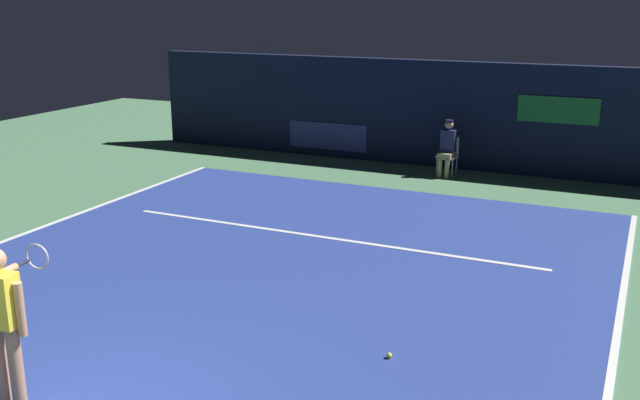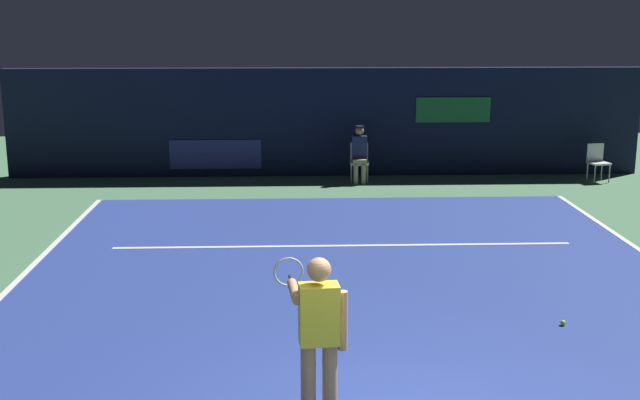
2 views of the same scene
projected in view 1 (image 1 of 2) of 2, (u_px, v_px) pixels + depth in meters
The scene contains 9 objects.
ground_plane at pixel (269, 276), 11.04m from camera, with size 30.26×30.26×0.00m, color #4C7A56.
court_surface at pixel (269, 275), 11.04m from camera, with size 9.94×11.32×0.01m, color navy.
line_sideline_left at pixel (617, 336), 9.06m from camera, with size 0.10×11.32×0.01m, color white.
line_sideline_right at pixel (27, 233), 13.01m from camera, with size 0.10×11.32×0.01m, color white.
line_service at pixel (323, 237), 12.77m from camera, with size 7.75×0.10×0.01m, color white.
back_wall at pixel (429, 114), 17.97m from camera, with size 15.28×0.33×2.60m.
tennis_player at pixel (4, 318), 7.27m from camera, with size 0.69×0.93×1.73m.
line_judge_on_chair at pixel (447, 147), 17.03m from camera, with size 0.46×0.54×1.32m.
tennis_ball at pixel (389, 355), 8.50m from camera, with size 0.07×0.07×0.07m, color #CCE033.
Camera 1 is at (5.01, -4.39, 4.09)m, focal length 40.90 mm.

